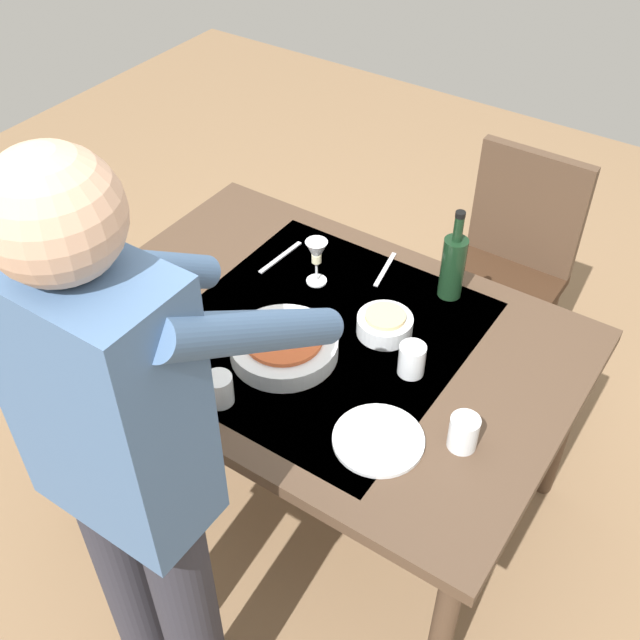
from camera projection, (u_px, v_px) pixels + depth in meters
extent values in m
plane|color=#846647|center=(320.00, 485.00, 2.67)|extent=(6.00, 6.00, 0.00)
cube|color=#4C3828|center=(320.00, 338.00, 2.20)|extent=(1.44, 0.99, 0.04)
cube|color=#C6AD89|center=(320.00, 334.00, 2.19)|extent=(0.79, 0.84, 0.00)
cylinder|color=#4C3828|center=(563.00, 423.00, 2.44)|extent=(0.06, 0.06, 0.68)
cylinder|color=#4C3828|center=(243.00, 280.00, 2.98)|extent=(0.06, 0.06, 0.68)
cylinder|color=#4C3828|center=(440.00, 639.00, 1.91)|extent=(0.06, 0.06, 0.68)
cylinder|color=#4C3828|center=(78.00, 418.00, 2.45)|extent=(0.06, 0.06, 0.68)
cube|color=#352114|center=(497.00, 289.00, 2.76)|extent=(0.40, 0.40, 0.04)
cube|color=#4C3828|center=(528.00, 209.00, 2.71)|extent=(0.40, 0.04, 0.45)
cylinder|color=#4C3828|center=(547.00, 326.00, 2.95)|extent=(0.04, 0.04, 0.43)
cylinder|color=#4C3828|center=(467.00, 295.00, 3.09)|extent=(0.04, 0.04, 0.43)
cylinder|color=#4C3828|center=(511.00, 379.00, 2.74)|extent=(0.04, 0.04, 0.43)
cylinder|color=#4C3828|center=(427.00, 343.00, 2.88)|extent=(0.04, 0.04, 0.43)
cylinder|color=#2D2D38|center=(131.00, 582.00, 1.92)|extent=(0.14, 0.14, 0.88)
cylinder|color=#2D2D38|center=(192.00, 625.00, 1.84)|extent=(0.14, 0.14, 0.88)
cube|color=#47668E|center=(104.00, 399.00, 1.38)|extent=(0.36, 0.20, 0.60)
sphere|color=tan|center=(53.00, 215.00, 1.12)|extent=(0.22, 0.22, 0.22)
cylinder|color=#47668E|center=(123.00, 268.00, 1.55)|extent=(0.08, 0.52, 0.40)
cylinder|color=#47668E|center=(257.00, 331.00, 1.41)|extent=(0.08, 0.52, 0.40)
cylinder|color=black|center=(453.00, 268.00, 2.25)|extent=(0.07, 0.07, 0.20)
cylinder|color=black|center=(458.00, 229.00, 2.16)|extent=(0.03, 0.03, 0.08)
cylinder|color=black|center=(460.00, 214.00, 2.13)|extent=(0.03, 0.03, 0.02)
cylinder|color=white|center=(317.00, 281.00, 2.36)|extent=(0.06, 0.06, 0.01)
cylinder|color=white|center=(317.00, 271.00, 2.34)|extent=(0.01, 0.01, 0.07)
cone|color=white|center=(316.00, 252.00, 2.29)|extent=(0.07, 0.07, 0.07)
cylinder|color=beige|center=(317.00, 258.00, 2.30)|extent=(0.03, 0.03, 0.03)
cylinder|color=white|center=(95.00, 303.00, 2.28)|extent=(0.06, 0.06, 0.01)
cylinder|color=white|center=(92.00, 293.00, 2.26)|extent=(0.01, 0.01, 0.07)
cone|color=white|center=(87.00, 274.00, 2.21)|extent=(0.07, 0.07, 0.07)
cylinder|color=maroon|center=(89.00, 280.00, 2.23)|extent=(0.03, 0.03, 0.03)
cylinder|color=silver|center=(412.00, 360.00, 2.04)|extent=(0.07, 0.07, 0.09)
cylinder|color=silver|center=(219.00, 389.00, 1.97)|extent=(0.07, 0.07, 0.09)
cylinder|color=silver|center=(464.00, 432.00, 1.86)|extent=(0.07, 0.07, 0.09)
cylinder|color=silver|center=(284.00, 347.00, 2.11)|extent=(0.30, 0.30, 0.05)
cylinder|color=#C6562D|center=(284.00, 341.00, 2.09)|extent=(0.22, 0.22, 0.03)
cylinder|color=silver|center=(166.00, 278.00, 2.33)|extent=(0.18, 0.18, 0.05)
cylinder|color=#4C843D|center=(165.00, 272.00, 2.32)|extent=(0.13, 0.13, 0.03)
cylinder|color=silver|center=(385.00, 325.00, 2.17)|extent=(0.16, 0.16, 0.05)
cylinder|color=tan|center=(385.00, 319.00, 2.16)|extent=(0.12, 0.12, 0.03)
cylinder|color=silver|center=(378.00, 440.00, 1.89)|extent=(0.23, 0.23, 0.01)
cube|color=silver|center=(281.00, 257.00, 2.45)|extent=(0.03, 0.20, 0.00)
cube|color=silver|center=(385.00, 269.00, 2.41)|extent=(0.05, 0.18, 0.00)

